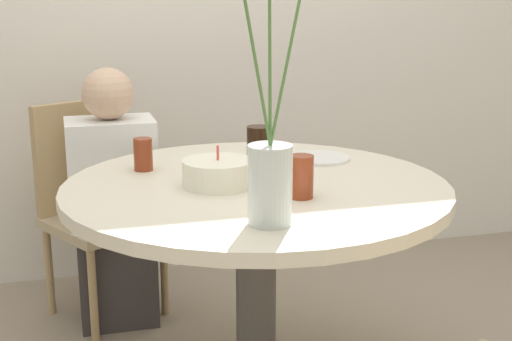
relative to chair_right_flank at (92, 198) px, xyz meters
The scene contains 9 objects.
dining_table 0.98m from the chair_right_flank, 61.26° to the right, with size 1.20×1.20×0.75m.
chair_right_flank is the anchor object (origin of this frame).
birthday_cake 0.97m from the chair_right_flank, 67.76° to the right, with size 0.22×0.22×0.13m.
flower_vase 1.37m from the chair_right_flank, 71.95° to the right, with size 0.25×0.18×0.71m.
side_plate 1.02m from the chair_right_flank, 38.56° to the right, with size 0.22×0.22×0.01m.
drink_glass_0 1.22m from the chair_right_flank, 62.06° to the right, with size 0.07×0.07×0.12m.
drink_glass_1 0.69m from the chair_right_flank, 75.84° to the right, with size 0.06×0.06×0.11m.
drink_glass_2 0.90m from the chair_right_flank, 50.52° to the right, with size 0.08×0.08×0.14m.
person_guest 0.16m from the chair_right_flank, 61.26° to the right, with size 0.34×0.24×1.04m.
Camera 1 is at (-0.57, -2.05, 1.34)m, focal length 50.00 mm.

